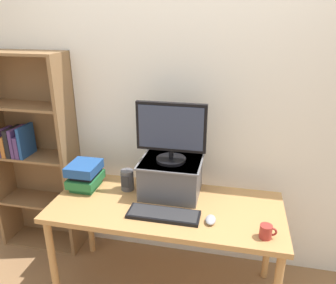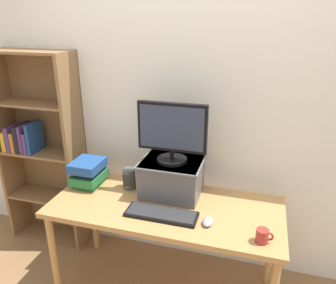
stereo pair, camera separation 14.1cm
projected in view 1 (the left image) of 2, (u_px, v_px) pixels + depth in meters
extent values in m
cube|color=silver|center=(180.00, 104.00, 2.45)|extent=(7.00, 0.08, 2.60)
cube|color=#B7844C|center=(166.00, 207.00, 2.20)|extent=(1.55, 0.67, 0.04)
cylinder|color=#B7844C|center=(53.00, 263.00, 2.22)|extent=(0.05, 0.05, 0.70)
cylinder|color=#B7844C|center=(89.00, 216.00, 2.74)|extent=(0.05, 0.05, 0.70)
cylinder|color=#B7844C|center=(269.00, 240.00, 2.45)|extent=(0.05, 0.05, 0.70)
cube|color=olive|center=(71.00, 160.00, 2.62)|extent=(0.03, 0.28, 1.68)
cube|color=olive|center=(43.00, 150.00, 2.81)|extent=(0.69, 0.01, 1.68)
cube|color=olive|center=(47.00, 239.00, 2.99)|extent=(0.64, 0.27, 0.02)
cube|color=olive|center=(41.00, 200.00, 2.83)|extent=(0.64, 0.27, 0.02)
cube|color=olive|center=(33.00, 155.00, 2.68)|extent=(0.64, 0.27, 0.02)
cube|color=olive|center=(25.00, 106.00, 2.53)|extent=(0.64, 0.27, 0.02)
cube|color=olive|center=(17.00, 53.00, 2.39)|extent=(0.64, 0.27, 0.02)
cube|color=gold|center=(0.00, 143.00, 2.68)|extent=(0.04, 0.20, 0.17)
cube|color=#4C336B|center=(5.00, 141.00, 2.66)|extent=(0.04, 0.20, 0.21)
cube|color=#AD662D|center=(10.00, 144.00, 2.66)|extent=(0.04, 0.20, 0.17)
cube|color=black|center=(14.00, 141.00, 2.64)|extent=(0.04, 0.20, 0.23)
cube|color=#4C336B|center=(18.00, 141.00, 2.63)|extent=(0.03, 0.20, 0.23)
cube|color=#4C336B|center=(23.00, 145.00, 2.63)|extent=(0.04, 0.20, 0.18)
cube|color=navy|center=(26.00, 141.00, 2.61)|extent=(0.03, 0.20, 0.25)
cube|color=#515156|center=(171.00, 177.00, 2.30)|extent=(0.40, 0.33, 0.25)
cube|color=slate|center=(171.00, 162.00, 2.25)|extent=(0.43, 0.35, 0.01)
cylinder|color=black|center=(171.00, 160.00, 2.25)|extent=(0.21, 0.21, 0.02)
cylinder|color=black|center=(171.00, 154.00, 2.23)|extent=(0.03, 0.03, 0.06)
cube|color=black|center=(171.00, 127.00, 2.16)|extent=(0.47, 0.04, 0.33)
cube|color=#2D3851|center=(170.00, 128.00, 2.14)|extent=(0.43, 0.00, 0.29)
cube|color=black|center=(164.00, 214.00, 2.07)|extent=(0.46, 0.16, 0.02)
cube|color=#28282B|center=(164.00, 213.00, 2.07)|extent=(0.43, 0.14, 0.00)
ellipsoid|color=#99999E|center=(211.00, 220.00, 2.01)|extent=(0.06, 0.10, 0.04)
cube|color=#236B38|center=(86.00, 185.00, 2.41)|extent=(0.17, 0.20, 0.03)
cube|color=#236B38|center=(86.00, 179.00, 2.40)|extent=(0.20, 0.26, 0.06)
cube|color=black|center=(86.00, 173.00, 2.39)|extent=(0.16, 0.21, 0.03)
cube|color=navy|center=(84.00, 168.00, 2.36)|extent=(0.21, 0.24, 0.07)
cylinder|color=#9E2D28|center=(266.00, 232.00, 1.86)|extent=(0.07, 0.07, 0.08)
torus|color=#9E2D28|center=(272.00, 232.00, 1.85)|extent=(0.05, 0.01, 0.05)
cylinder|color=#4C4C51|center=(127.00, 180.00, 2.37)|extent=(0.09, 0.09, 0.15)
cube|color=#2D2D30|center=(125.00, 182.00, 2.32)|extent=(0.06, 0.00, 0.09)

